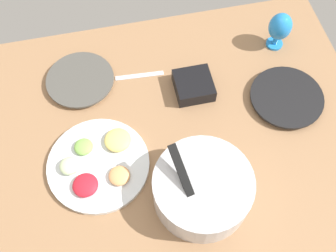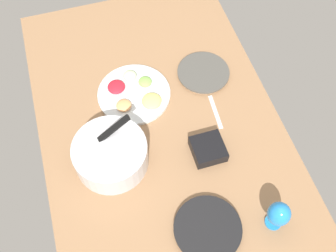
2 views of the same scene
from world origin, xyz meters
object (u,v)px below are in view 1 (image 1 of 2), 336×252
object	(u,v)px
mixing_bowl	(202,188)
dinner_plate_left	(286,98)
dinner_plate_right	(80,80)
fruit_platter	(98,164)
hurricane_glass_blue	(280,28)
square_bowl_black	(194,85)

from	to	relation	value
mixing_bowl	dinner_plate_left	bearing A→B (deg)	-143.87
mixing_bowl	dinner_plate_right	bearing A→B (deg)	-57.89
fruit_platter	hurricane_glass_blue	bearing A→B (deg)	-153.70
dinner_plate_left	dinner_plate_right	distance (cm)	74.52
fruit_platter	mixing_bowl	bearing A→B (deg)	150.45
dinner_plate_right	fruit_platter	xyz separation A→B (cm)	(-2.13, 34.27, 0.25)
dinner_plate_left	fruit_platter	bearing A→B (deg)	9.22
dinner_plate_left	dinner_plate_right	size ratio (longest dim) A/B	1.06
hurricane_glass_blue	square_bowl_black	distance (cm)	38.92
mixing_bowl	hurricane_glass_blue	xyz separation A→B (cm)	(-43.15, -53.24, 2.83)
dinner_plate_left	mixing_bowl	size ratio (longest dim) A/B	0.86
dinner_plate_right	square_bowl_black	world-z (taller)	square_bowl_black
fruit_platter	square_bowl_black	distance (cm)	43.62
hurricane_glass_blue	square_bowl_black	xyz separation A→B (cm)	(35.81, 13.81, -6.44)
dinner_plate_right	square_bowl_black	distance (cm)	41.33
hurricane_glass_blue	dinner_plate_left	bearing A→B (deg)	79.79
dinner_plate_right	hurricane_glass_blue	xyz separation A→B (cm)	(-75.35, -1.92, 8.24)
fruit_platter	hurricane_glass_blue	xyz separation A→B (cm)	(-73.22, -36.19, 7.99)
dinner_plate_left	hurricane_glass_blue	size ratio (longest dim) A/B	1.68
fruit_platter	square_bowl_black	bearing A→B (deg)	-149.11
dinner_plate_left	square_bowl_black	size ratio (longest dim) A/B	1.96
dinner_plate_right	hurricane_glass_blue	bearing A→B (deg)	-178.54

